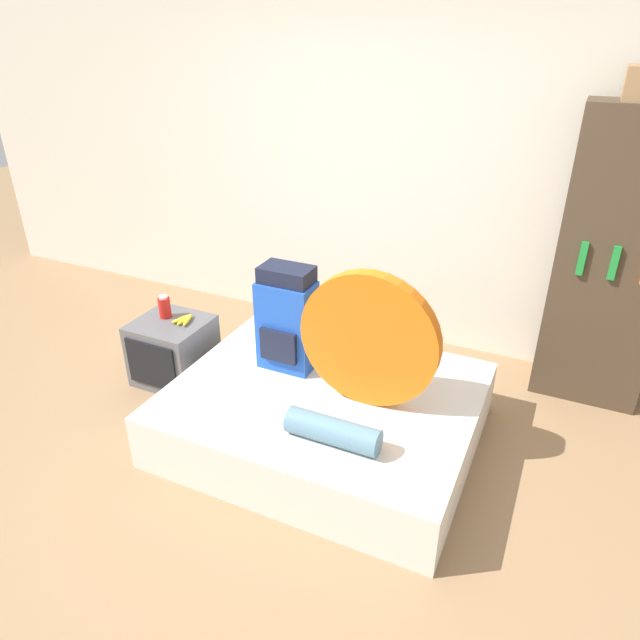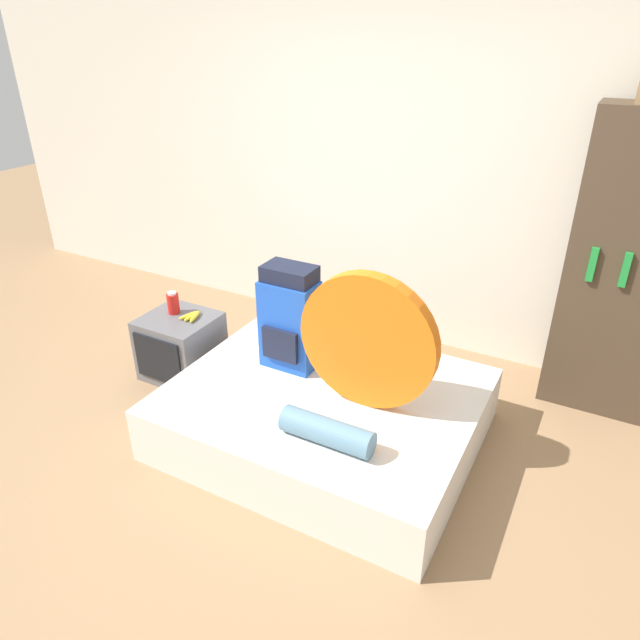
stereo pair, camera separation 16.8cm
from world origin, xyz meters
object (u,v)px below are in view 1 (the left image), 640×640
at_px(tent_bag, 369,340).
at_px(sleeping_roll, 333,431).
at_px(television, 173,351).
at_px(backpack, 287,320).
at_px(canister, 165,307).
at_px(bookshelf, 612,264).

distance_m(tent_bag, sleeping_roll, 0.53).
distance_m(tent_bag, television, 1.56).
bearing_deg(backpack, tent_bag, -13.86).
height_order(tent_bag, canister, tent_bag).
bearing_deg(television, tent_bag, -5.01).
xyz_separation_m(sleeping_roll, bookshelf, (1.16, 1.60, 0.52)).
bearing_deg(bookshelf, tent_bag, -133.93).
xyz_separation_m(tent_bag, sleeping_roll, (-0.02, -0.42, -0.32)).
bearing_deg(tent_bag, bookshelf, 46.07).
height_order(sleeping_roll, canister, canister).
height_order(television, canister, canister).
height_order(sleeping_roll, television, sleeping_roll).
xyz_separation_m(sleeping_roll, canister, (-1.52, 0.60, 0.12)).
bearing_deg(bookshelf, television, -158.11).
bearing_deg(television, canister, 143.41).
bearing_deg(sleeping_roll, bookshelf, 54.03).
bearing_deg(canister, tent_bag, -6.68).
xyz_separation_m(backpack, sleeping_roll, (0.55, -0.56, -0.25)).
bearing_deg(television, sleeping_roll, -20.70).
distance_m(television, canister, 0.31).
bearing_deg(television, bookshelf, 21.89).
bearing_deg(backpack, sleeping_roll, -45.43).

